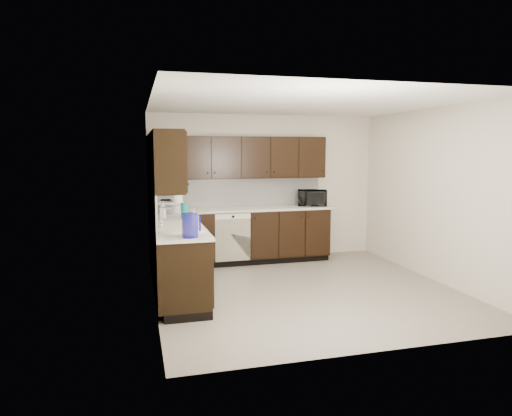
{
  "coord_description": "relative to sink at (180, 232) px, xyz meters",
  "views": [
    {
      "loc": [
        -2.2,
        -5.67,
        1.9
      ],
      "look_at": [
        -0.53,
        0.6,
        1.07
      ],
      "focal_mm": 32.0,
      "sensor_mm": 36.0,
      "label": 1
    }
  ],
  "objects": [
    {
      "name": "upper_cabinets",
      "position": [
        0.58,
        1.22,
        0.89
      ],
      "size": [
        3.0,
        2.8,
        0.7
      ],
      "color": "black",
      "rests_on": "wall_back"
    },
    {
      "name": "countertop",
      "position": [
        0.67,
        1.12,
        0.04
      ],
      "size": [
        3.03,
        2.83,
        0.04
      ],
      "color": "beige",
      "rests_on": "lower_cabinets"
    },
    {
      "name": "backsplash",
      "position": [
        0.46,
        1.33,
        0.3
      ],
      "size": [
        3.0,
        2.8,
        0.48
      ],
      "color": "white",
      "rests_on": "countertop"
    },
    {
      "name": "ceiling",
      "position": [
        1.68,
        0.01,
        1.62
      ],
      "size": [
        4.0,
        4.0,
        0.0
      ],
      "primitive_type": "plane",
      "rotation": [
        3.14,
        0.0,
        0.0
      ],
      "color": "white",
      "rests_on": "wall_back"
    },
    {
      "name": "wall_left",
      "position": [
        -0.32,
        0.01,
        0.37
      ],
      "size": [
        0.02,
        4.0,
        2.5
      ],
      "primitive_type": "cube",
      "color": "beige",
      "rests_on": "floor"
    },
    {
      "name": "sink",
      "position": [
        0.0,
        0.0,
        0.0
      ],
      "size": [
        0.54,
        0.82,
        0.42
      ],
      "color": "beige",
      "rests_on": "countertop"
    },
    {
      "name": "soap_bottle_a",
      "position": [
        0.2,
        0.16,
        0.16
      ],
      "size": [
        0.11,
        0.12,
        0.21
      ],
      "primitive_type": "imported",
      "rotation": [
        0.0,
        0.0,
        0.23
      ],
      "color": "gray",
      "rests_on": "countertop"
    },
    {
      "name": "floor",
      "position": [
        1.68,
        0.01,
        -0.88
      ],
      "size": [
        4.0,
        4.0,
        0.0
      ],
      "primitive_type": "plane",
      "color": "gray",
      "rests_on": "ground"
    },
    {
      "name": "dishwasher",
      "position": [
        0.98,
        1.42,
        -0.33
      ],
      "size": [
        0.58,
        0.04,
        0.78
      ],
      "color": "beige",
      "rests_on": "lower_cabinets"
    },
    {
      "name": "wall_front",
      "position": [
        1.68,
        -1.99,
        0.37
      ],
      "size": [
        4.0,
        0.02,
        2.5
      ],
      "primitive_type": "cube",
      "color": "beige",
      "rests_on": "floor"
    },
    {
      "name": "microwave",
      "position": [
        2.43,
        1.65,
        0.19
      ],
      "size": [
        0.57,
        0.48,
        0.27
      ],
      "primitive_type": "imported",
      "rotation": [
        0.0,
        0.0,
        -0.35
      ],
      "color": "black",
      "rests_on": "countertop"
    },
    {
      "name": "blue_pitcher",
      "position": [
        0.05,
        -0.69,
        0.19
      ],
      "size": [
        0.21,
        0.21,
        0.27
      ],
      "primitive_type": "cylinder",
      "rotation": [
        0.0,
        0.0,
        -0.23
      ],
      "color": "#100E85",
      "rests_on": "countertop"
    },
    {
      "name": "teal_tumbler",
      "position": [
        0.14,
        0.75,
        0.17
      ],
      "size": [
        0.1,
        0.1,
        0.22
      ],
      "primitive_type": "cylinder",
      "rotation": [
        0.0,
        0.0,
        0.06
      ],
      "color": "#0B7F73",
      "rests_on": "countertop"
    },
    {
      "name": "paper_towel_roll",
      "position": [
        0.1,
        1.36,
        0.23
      ],
      "size": [
        0.16,
        0.16,
        0.34
      ],
      "primitive_type": "cylinder",
      "rotation": [
        0.0,
        0.0,
        0.05
      ],
      "color": "white",
      "rests_on": "countertop"
    },
    {
      "name": "lower_cabinets",
      "position": [
        0.67,
        1.12,
        -0.47
      ],
      "size": [
        3.0,
        2.8,
        0.9
      ],
      "color": "black",
      "rests_on": "floor"
    },
    {
      "name": "wall_back",
      "position": [
        1.68,
        2.01,
        0.37
      ],
      "size": [
        4.0,
        0.02,
        2.5
      ],
      "primitive_type": "cube",
      "color": "beige",
      "rests_on": "floor"
    },
    {
      "name": "wall_right",
      "position": [
        3.68,
        0.01,
        0.37
      ],
      "size": [
        0.02,
        4.0,
        2.5
      ],
      "primitive_type": "cube",
      "color": "beige",
      "rests_on": "floor"
    },
    {
      "name": "soap_bottle_b",
      "position": [
        -0.16,
        0.74,
        0.19
      ],
      "size": [
        0.12,
        0.12,
        0.25
      ],
      "primitive_type": "imported",
      "rotation": [
        0.0,
        0.0,
        0.21
      ],
      "color": "gray",
      "rests_on": "countertop"
    },
    {
      "name": "storage_bin",
      "position": [
        -0.01,
        1.36,
        0.14
      ],
      "size": [
        0.47,
        0.4,
        0.16
      ],
      "primitive_type": "cube",
      "rotation": [
        0.0,
        0.0,
        0.28
      ],
      "color": "white",
      "rests_on": "countertop"
    },
    {
      "name": "toaster_oven",
      "position": [
        0.01,
        1.78,
        0.17
      ],
      "size": [
        0.42,
        0.36,
        0.23
      ],
      "primitive_type": "cube",
      "rotation": [
        0.0,
        0.0,
        -0.32
      ],
      "color": "silver",
      "rests_on": "countertop"
    }
  ]
}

